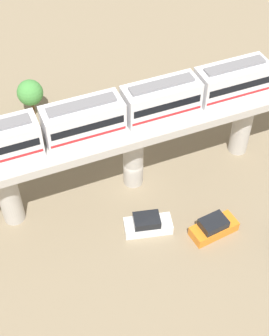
% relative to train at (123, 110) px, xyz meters
% --- Properties ---
extents(ground_plane, '(120.00, 120.00, 0.00)m').
position_rel_train_xyz_m(ground_plane, '(0.00, -0.90, -9.24)').
color(ground_plane, '#84755B').
extents(viaduct, '(5.20, 35.80, 7.71)m').
position_rel_train_xyz_m(viaduct, '(0.00, -0.90, -3.22)').
color(viaduct, '#B7B2AA').
rests_on(viaduct, ground).
extents(train, '(2.64, 27.45, 3.24)m').
position_rel_train_xyz_m(train, '(0.00, 0.00, 0.00)').
color(train, silver).
rests_on(train, viaduct).
extents(parked_car_orange, '(2.23, 4.36, 1.76)m').
position_rel_train_xyz_m(parked_car_orange, '(-8.36, -5.08, -8.50)').
color(parked_car_orange, orange).
rests_on(parked_car_orange, ground).
extents(parked_car_white, '(2.75, 4.51, 1.76)m').
position_rel_train_xyz_m(parked_car_white, '(-5.86, 0.13, -8.50)').
color(parked_car_white, white).
rests_on(parked_car_white, ground).
extents(tree_near_viaduct, '(2.82, 2.82, 4.36)m').
position_rel_train_xyz_m(tree_near_viaduct, '(13.61, 5.50, -6.32)').
color(tree_near_viaduct, brown).
rests_on(tree_near_viaduct, ground).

